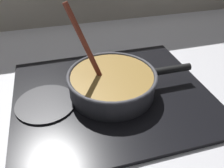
% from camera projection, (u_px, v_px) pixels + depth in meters
% --- Properties ---
extents(ground, '(2.40, 1.60, 0.04)m').
position_uv_depth(ground, '(108.00, 158.00, 0.53)').
color(ground, '#B7B7BC').
extents(hob_plate, '(0.56, 0.48, 0.01)m').
position_uv_depth(hob_plate, '(112.00, 94.00, 0.68)').
color(hob_plate, black).
rests_on(hob_plate, ground).
extents(burner_ring, '(0.16, 0.16, 0.01)m').
position_uv_depth(burner_ring, '(112.00, 92.00, 0.67)').
color(burner_ring, '#592D0C').
rests_on(burner_ring, hob_plate).
extents(spare_burner, '(0.16, 0.16, 0.01)m').
position_uv_depth(spare_burner, '(46.00, 103.00, 0.63)').
color(spare_burner, '#262628').
rests_on(spare_burner, hob_plate).
extents(cooking_pan, '(0.37, 0.25, 0.26)m').
position_uv_depth(cooking_pan, '(112.00, 82.00, 0.65)').
color(cooking_pan, '#38383D').
rests_on(cooking_pan, hob_plate).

